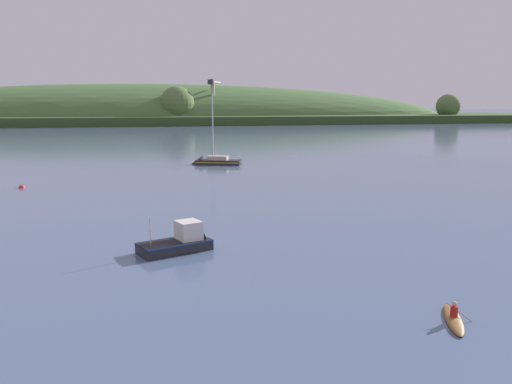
# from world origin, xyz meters

# --- Properties ---
(far_shoreline_hill) EXTENTS (413.36, 122.90, 37.66)m
(far_shoreline_hill) POSITION_xyz_m (4.53, 253.67, 0.22)
(far_shoreline_hill) COLOR #314A21
(far_shoreline_hill) RESTS_ON ground
(dockside_crane) EXTENTS (8.60, 12.27, 20.29)m
(dockside_crane) POSITION_xyz_m (31.64, 224.84, 9.76)
(dockside_crane) COLOR #4C4C51
(dockside_crane) RESTS_ON ground
(sailboat_near_mooring) EXTENTS (8.19, 5.50, 12.13)m
(sailboat_near_mooring) POSITION_xyz_m (-0.65, 67.89, 0.19)
(sailboat_near_mooring) COLOR #232328
(sailboat_near_mooring) RESTS_ON ground
(fishing_boat_moored) EXTENTS (5.25, 3.37, 3.17)m
(fishing_boat_moored) POSITION_xyz_m (-11.90, 22.51, 0.41)
(fishing_boat_moored) COLOR #232328
(fishing_boat_moored) RESTS_ON ground
(canoe_with_paddler) EXTENTS (2.20, 3.33, 1.02)m
(canoe_with_paddler) POSITION_xyz_m (-2.10, 8.32, 0.11)
(canoe_with_paddler) COLOR brown
(canoe_with_paddler) RESTS_ON ground
(mooring_buoy_off_fishing_boat) EXTENTS (0.69, 0.69, 0.77)m
(mooring_buoy_off_fishing_boat) POSITION_xyz_m (-25.71, 52.00, 0.00)
(mooring_buoy_off_fishing_boat) COLOR red
(mooring_buoy_off_fishing_boat) RESTS_ON ground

